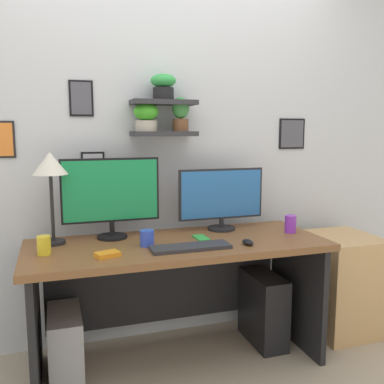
{
  "coord_description": "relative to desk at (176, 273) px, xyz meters",
  "views": [
    {
      "loc": [
        -0.67,
        -2.31,
        1.39
      ],
      "look_at": [
        0.1,
        0.05,
        1.03
      ],
      "focal_mm": 39.84,
      "sensor_mm": 36.0,
      "label": 1
    }
  ],
  "objects": [
    {
      "name": "ground_plane",
      "position": [
        0.0,
        -0.06,
        -0.54
      ],
      "size": [
        8.0,
        8.0,
        0.0
      ],
      "primitive_type": "plane",
      "color": "tan"
    },
    {
      "name": "back_wall_assembly",
      "position": [
        -0.0,
        0.38,
        0.81
      ],
      "size": [
        4.4,
        0.24,
        2.7
      ],
      "color": "silver",
      "rests_on": "ground"
    },
    {
      "name": "desk",
      "position": [
        0.0,
        0.0,
        0.0
      ],
      "size": [
        1.73,
        0.68,
        0.75
      ],
      "color": "brown",
      "rests_on": "ground"
    },
    {
      "name": "monitor_left",
      "position": [
        -0.35,
        0.16,
        0.47
      ],
      "size": [
        0.58,
        0.18,
        0.48
      ],
      "color": "black",
      "rests_on": "desk"
    },
    {
      "name": "monitor_right",
      "position": [
        0.35,
        0.16,
        0.42
      ],
      "size": [
        0.57,
        0.18,
        0.4
      ],
      "color": "black",
      "rests_on": "desk"
    },
    {
      "name": "keyboard",
      "position": [
        0.02,
        -0.22,
        0.22
      ],
      "size": [
        0.44,
        0.14,
        0.02
      ],
      "primitive_type": "cube",
      "color": "#2D2D33",
      "rests_on": "desk"
    },
    {
      "name": "computer_mouse",
      "position": [
        0.36,
        -0.24,
        0.22
      ],
      "size": [
        0.06,
        0.09,
        0.03
      ],
      "primitive_type": "ellipsoid",
      "color": "black",
      "rests_on": "desk"
    },
    {
      "name": "desk_lamp",
      "position": [
        -0.69,
        0.12,
        0.63
      ],
      "size": [
        0.19,
        0.19,
        0.52
      ],
      "color": "black",
      "rests_on": "desk"
    },
    {
      "name": "cell_phone",
      "position": [
        0.15,
        -0.03,
        0.21
      ],
      "size": [
        0.07,
        0.14,
        0.01
      ],
      "primitive_type": "cube",
      "rotation": [
        0.0,
        0.0,
        0.02
      ],
      "color": "green",
      "rests_on": "desk"
    },
    {
      "name": "coffee_mug",
      "position": [
        -0.19,
        -0.09,
        0.25
      ],
      "size": [
        0.08,
        0.08,
        0.09
      ],
      "primitive_type": "cylinder",
      "color": "blue",
      "rests_on": "desk"
    },
    {
      "name": "pen_cup",
      "position": [
        -0.74,
        -0.09,
        0.26
      ],
      "size": [
        0.07,
        0.07,
        0.1
      ],
      "primitive_type": "cylinder",
      "color": "yellow",
      "rests_on": "desk"
    },
    {
      "name": "scissors_tray",
      "position": [
        -0.43,
        -0.22,
        0.22
      ],
      "size": [
        0.14,
        0.11,
        0.02
      ],
      "primitive_type": "cube",
      "rotation": [
        0.0,
        0.0,
        0.31
      ],
      "color": "orange",
      "rests_on": "desk"
    },
    {
      "name": "water_cup",
      "position": [
        0.74,
        -0.06,
        0.26
      ],
      "size": [
        0.07,
        0.07,
        0.11
      ],
      "primitive_type": "cylinder",
      "color": "purple",
      "rests_on": "desk"
    },
    {
      "name": "drawer_cabinet",
      "position": [
        1.2,
        0.02,
        -0.21
      ],
      "size": [
        0.44,
        0.5,
        0.67
      ],
      "primitive_type": "cube",
      "color": "tan",
      "rests_on": "ground"
    },
    {
      "name": "computer_tower_left",
      "position": [
        -0.65,
        -0.03,
        -0.35
      ],
      "size": [
        0.18,
        0.4,
        0.39
      ],
      "primitive_type": "cube",
      "color": "#99999E",
      "rests_on": "ground"
    },
    {
      "name": "computer_tower_right",
      "position": [
        0.6,
        0.02,
        -0.31
      ],
      "size": [
        0.18,
        0.4,
        0.46
      ],
      "primitive_type": "cube",
      "color": "black",
      "rests_on": "ground"
    }
  ]
}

